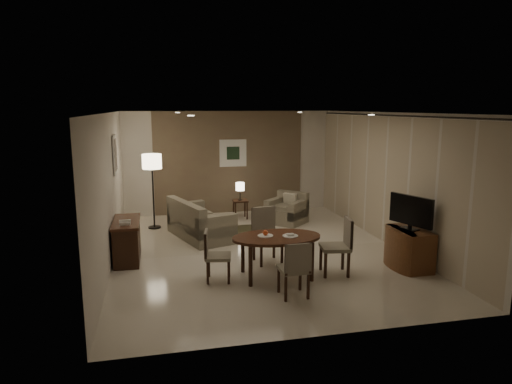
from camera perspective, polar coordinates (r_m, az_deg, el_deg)
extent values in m
cube|color=beige|center=(9.11, 0.28, -7.36)|extent=(5.50, 7.00, 0.00)
cube|color=white|center=(8.66, 0.29, 9.89)|extent=(5.50, 7.00, 0.00)
cube|color=brown|center=(12.19, -3.37, 3.72)|extent=(5.50, 0.00, 2.70)
cube|color=silver|center=(8.61, -17.86, 0.34)|extent=(0.00, 7.00, 2.70)
cube|color=silver|center=(9.76, 16.24, 1.59)|extent=(0.00, 7.00, 2.70)
cube|color=brown|center=(12.17, -3.36, 3.71)|extent=(3.96, 0.03, 2.70)
cylinder|color=black|center=(9.62, 16.27, 9.19)|extent=(0.03, 6.80, 0.03)
cube|color=silver|center=(12.14, -2.89, 4.88)|extent=(0.72, 0.03, 0.72)
cube|color=black|center=(12.12, -2.88, 4.88)|extent=(0.34, 0.01, 0.34)
cube|color=silver|center=(9.73, -17.23, 4.48)|extent=(0.03, 0.60, 0.80)
cube|color=gray|center=(9.72, -17.14, 4.48)|extent=(0.01, 0.46, 0.64)
cylinder|color=white|center=(6.67, -8.15, 9.44)|extent=(0.10, 0.10, 0.01)
cylinder|color=white|center=(7.43, 14.22, 9.33)|extent=(0.10, 0.10, 0.01)
cylinder|color=white|center=(10.26, -9.76, 9.77)|extent=(0.10, 0.10, 0.01)
cylinder|color=white|center=(10.77, 5.51, 9.90)|extent=(0.10, 0.10, 0.01)
cylinder|color=white|center=(7.59, 1.18, -5.49)|extent=(0.26, 0.26, 0.02)
cylinder|color=white|center=(7.60, 4.31, -5.50)|extent=(0.26, 0.26, 0.02)
sphere|color=#C43F16|center=(7.57, 1.18, -5.10)|extent=(0.09, 0.09, 0.09)
cube|color=white|center=(7.59, 4.31, -5.33)|extent=(0.12, 0.08, 0.03)
cylinder|color=#3F3A23|center=(10.46, -0.66, -4.94)|extent=(1.19, 1.19, 0.01)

